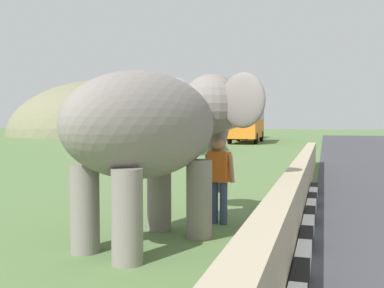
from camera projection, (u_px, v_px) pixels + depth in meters
barrier_parapet at (288, 213)px, 7.05m from camera, size 28.00×0.36×1.00m
elephant at (160, 127)px, 7.21m from camera, size 4.07×3.07×2.89m
person_handler at (219, 176)px, 8.40m from camera, size 0.32×0.65×1.66m
bus_white at (181, 120)px, 31.25m from camera, size 8.99×4.64×3.50m
bus_orange at (247, 120)px, 40.89m from camera, size 8.68×2.92×3.50m
bus_red at (241, 121)px, 50.48m from camera, size 9.16×2.69×3.50m
cow_near at (192, 140)px, 25.64m from camera, size 1.93×0.98×1.23m
hill_east at (113, 135)px, 66.53m from camera, size 34.16×27.33×16.42m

